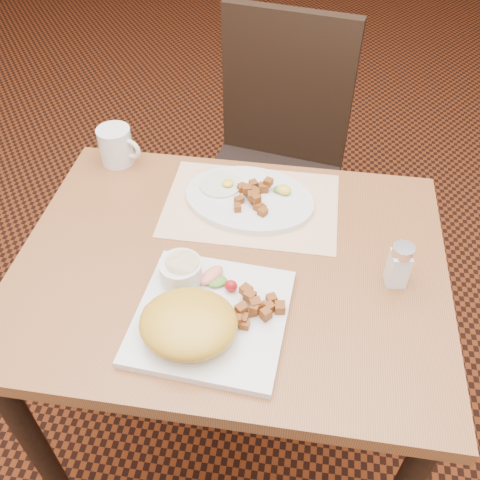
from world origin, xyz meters
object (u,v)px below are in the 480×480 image
plate_square (211,317)px  coffee_mug (116,146)px  table (231,294)px  salt_shaker (399,265)px  plate_oval (249,199)px  chair_far (274,155)px

plate_square → coffee_mug: 0.56m
table → salt_shaker: (0.34, -0.01, 0.16)m
coffee_mug → plate_square: bearing=-54.3°
table → plate_square: (-0.01, -0.15, 0.12)m
plate_oval → coffee_mug: bearing=162.6°
chair_far → salt_shaker: bearing=124.4°
plate_oval → salt_shaker: (0.32, -0.20, 0.04)m
plate_oval → salt_shaker: bearing=-31.5°
plate_square → table: bearing=86.3°
table → coffee_mug: size_ratio=7.94×
table → coffee_mug: 0.48m
plate_oval → coffee_mug: size_ratio=2.68×
salt_shaker → coffee_mug: size_ratio=0.88×
plate_oval → salt_shaker: size_ratio=3.05×
table → coffee_mug: (-0.34, 0.30, 0.16)m
chair_far → coffee_mug: size_ratio=8.55×
plate_square → salt_shaker: salt_shaker is taller
chair_far → coffee_mug: chair_far is taller
chair_far → plate_square: (-0.04, -0.84, 0.22)m
chair_far → salt_shaker: size_ratio=9.70×
plate_square → salt_shaker: 0.38m
chair_far → plate_square: chair_far is taller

